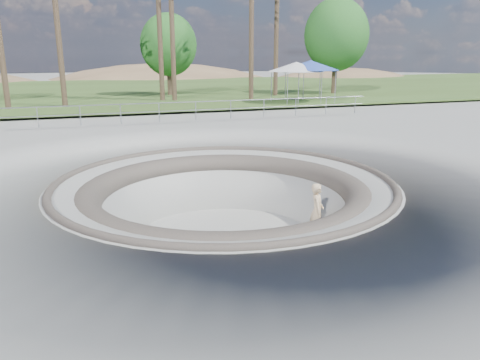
% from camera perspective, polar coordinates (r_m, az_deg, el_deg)
% --- Properties ---
extents(ground, '(180.00, 180.00, 0.00)m').
position_cam_1_polar(ground, '(14.12, -1.93, -0.17)').
color(ground, gray).
rests_on(ground, ground).
extents(skate_bowl, '(14.00, 14.00, 4.10)m').
position_cam_1_polar(skate_bowl, '(14.71, -1.86, -7.05)').
color(skate_bowl, gray).
rests_on(skate_bowl, ground).
extents(grass_strip, '(180.00, 36.00, 0.12)m').
position_cam_1_polar(grass_strip, '(47.33, -14.12, 10.56)').
color(grass_strip, '#384E1F').
rests_on(grass_strip, ground).
extents(distant_hills, '(103.20, 45.00, 28.60)m').
position_cam_1_polar(distant_hills, '(71.45, -12.35, 6.27)').
color(distant_hills, brown).
rests_on(distant_hills, ground).
extents(safety_railing, '(25.00, 0.06, 1.03)m').
position_cam_1_polar(safety_railing, '(25.52, -9.83, 8.16)').
color(safety_railing, gray).
rests_on(safety_railing, ground).
extents(skateboard, '(0.93, 0.36, 0.09)m').
position_cam_1_polar(skateboard, '(14.91, 9.21, -6.93)').
color(skateboard, brown).
rests_on(skateboard, ground).
extents(skater, '(0.64, 0.75, 1.74)m').
position_cam_1_polar(skater, '(14.60, 9.36, -3.69)').
color(skater, beige).
rests_on(skater, skateboard).
extents(canopy_white, '(5.62, 5.62, 2.84)m').
position_cam_1_polar(canopy_white, '(34.36, 6.90, 13.53)').
color(canopy_white, gray).
rests_on(canopy_white, ground).
extents(canopy_blue, '(5.81, 5.81, 2.94)m').
position_cam_1_polar(canopy_blue, '(34.85, 8.58, 13.65)').
color(canopy_blue, gray).
rests_on(canopy_blue, ground).
extents(bushy_tree_mid, '(4.68, 4.26, 6.76)m').
position_cam_1_polar(bushy_tree_mid, '(40.73, -8.71, 15.96)').
color(bushy_tree_mid, brown).
rests_on(bushy_tree_mid, ground).
extents(bushy_tree_right, '(5.62, 5.11, 8.10)m').
position_cam_1_polar(bushy_tree_right, '(42.70, 11.68, 16.92)').
color(bushy_tree_right, brown).
rests_on(bushy_tree_right, ground).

